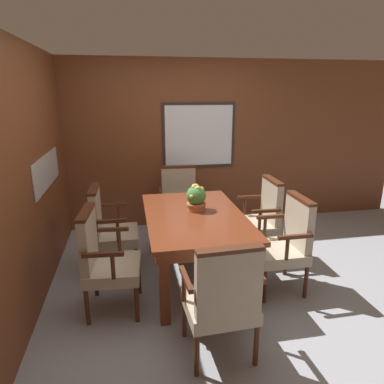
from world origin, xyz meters
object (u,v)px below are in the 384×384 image
(chair_head_near, at_px, (223,297))
(chair_right_far, at_px, (261,216))
(dining_table, at_px, (195,223))
(chair_right_near, at_px, (286,241))
(chair_left_near, at_px, (104,258))
(chair_head_far, at_px, (180,200))
(potted_plant, at_px, (196,198))
(chair_left_far, at_px, (108,227))

(chair_head_near, xyz_separation_m, chair_right_far, (0.92, 1.56, 0.00))
(dining_table, height_order, chair_head_near, chair_head_near)
(dining_table, relative_size, chair_right_near, 1.62)
(chair_left_near, bearing_deg, chair_head_near, -127.07)
(dining_table, xyz_separation_m, chair_right_far, (0.90, 0.37, -0.12))
(chair_right_near, bearing_deg, chair_left_near, -88.96)
(chair_right_near, xyz_separation_m, chair_right_far, (0.02, 0.72, 0.00))
(chair_right_far, bearing_deg, chair_head_near, -29.65)
(chair_head_near, distance_m, chair_head_far, 2.38)
(chair_left_near, xyz_separation_m, potted_plant, (0.97, 0.52, 0.36))
(chair_left_far, relative_size, chair_head_far, 1.00)
(dining_table, height_order, potted_plant, potted_plant)
(chair_left_far, distance_m, chair_left_near, 0.76)
(dining_table, xyz_separation_m, chair_head_far, (0.02, 1.19, -0.12))
(chair_right_near, bearing_deg, potted_plant, -120.00)
(chair_right_near, xyz_separation_m, chair_head_near, (-0.90, -0.84, 0.00))
(chair_right_near, relative_size, chair_head_near, 1.00)
(dining_table, height_order, chair_head_far, chair_head_far)
(chair_left_near, xyz_separation_m, chair_head_near, (0.90, -0.81, 0.00))
(dining_table, distance_m, chair_head_far, 1.20)
(chair_left_near, xyz_separation_m, chair_right_far, (1.82, 0.76, 0.00))
(chair_left_near, height_order, chair_head_near, same)
(dining_table, height_order, chair_left_far, chair_left_far)
(chair_head_near, relative_size, chair_head_far, 1.00)
(dining_table, bearing_deg, chair_right_near, -21.40)
(chair_right_near, relative_size, potted_plant, 3.46)
(potted_plant, bearing_deg, chair_left_far, 165.97)
(chair_left_near, height_order, chair_head_far, same)
(chair_right_far, bearing_deg, chair_left_near, -66.70)
(chair_head_near, bearing_deg, chair_left_far, -62.58)
(chair_head_near, height_order, chair_head_far, same)
(dining_table, distance_m, chair_head_near, 1.20)
(chair_right_near, height_order, chair_right_far, same)
(dining_table, xyz_separation_m, chair_right_near, (0.88, -0.35, -0.12))
(dining_table, distance_m, chair_left_far, 1.00)
(chair_head_near, bearing_deg, chair_head_far, -93.34)
(dining_table, bearing_deg, chair_right_far, 22.67)
(chair_head_near, bearing_deg, chair_right_far, -122.79)
(chair_left_far, distance_m, potted_plant, 1.05)
(chair_left_far, xyz_separation_m, chair_right_far, (1.81, -0.00, 0.00))
(chair_head_far, bearing_deg, chair_right_near, -58.06)
(chair_head_near, xyz_separation_m, chair_head_far, (0.04, 2.38, 0.00))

